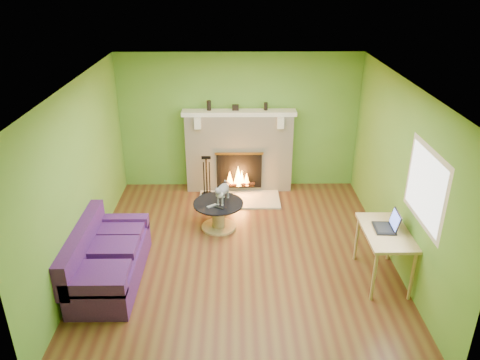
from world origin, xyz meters
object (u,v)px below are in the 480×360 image
object	(u,v)px
coffee_table	(218,213)
desk	(386,237)
cat	(223,192)
sofa	(106,260)

from	to	relation	value
coffee_table	desk	xyz separation A→B (m)	(2.31, -1.41, 0.40)
cat	coffee_table	bearing A→B (deg)	-130.14
sofa	coffee_table	xyz separation A→B (m)	(1.50, 1.38, -0.04)
coffee_table	cat	distance (m)	0.39
sofa	desk	world-z (taller)	sofa
sofa	coffee_table	bearing A→B (deg)	42.49
sofa	cat	world-z (taller)	cat
coffee_table	sofa	bearing A→B (deg)	-137.51
sofa	desk	distance (m)	3.83
cat	sofa	bearing A→B (deg)	-120.12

